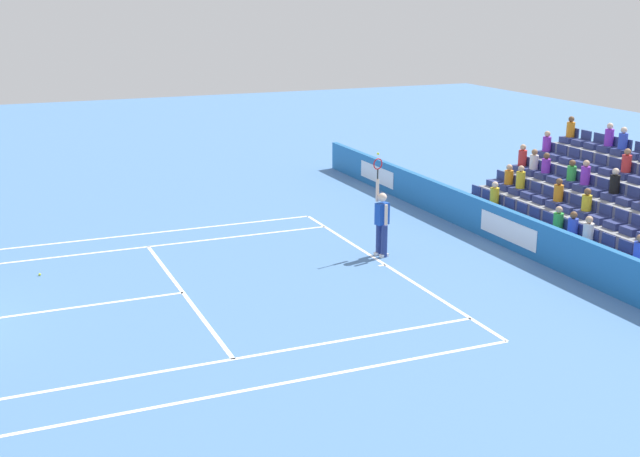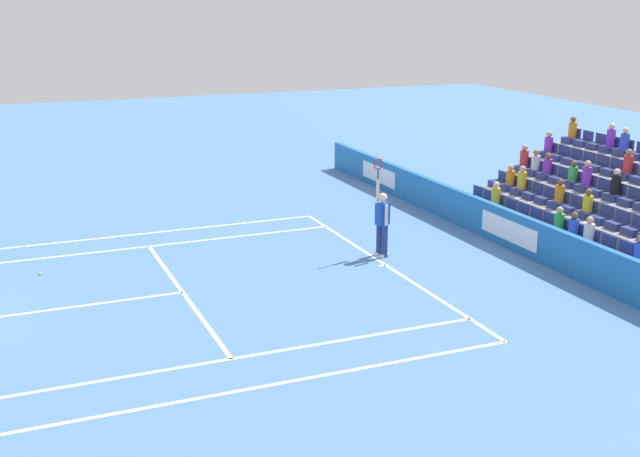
# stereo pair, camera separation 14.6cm
# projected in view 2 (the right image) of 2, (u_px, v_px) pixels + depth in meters

# --- Properties ---
(line_baseline) EXTENTS (10.97, 0.10, 0.01)m
(line_baseline) POSITION_uv_depth(u_px,v_px,m) (386.00, 265.00, 21.92)
(line_baseline) COLOR white
(line_baseline) RESTS_ON ground
(line_service) EXTENTS (8.23, 0.10, 0.01)m
(line_service) POSITION_uv_depth(u_px,v_px,m) (183.00, 292.00, 19.90)
(line_service) COLOR white
(line_service) RESTS_ON ground
(line_centre_service) EXTENTS (0.10, 6.40, 0.01)m
(line_centre_service) POSITION_uv_depth(u_px,v_px,m) (44.00, 311.00, 18.72)
(line_centre_service) COLOR white
(line_centre_service) RESTS_ON ground
(line_singles_sideline_left) EXTENTS (0.10, 11.89, 0.01)m
(line_singles_sideline_left) POSITION_uv_depth(u_px,v_px,m) (133.00, 248.00, 23.39)
(line_singles_sideline_left) COLOR white
(line_singles_sideline_left) RESTS_ON ground
(line_singles_sideline_right) EXTENTS (0.10, 11.89, 0.01)m
(line_singles_sideline_right) POSITION_uv_depth(u_px,v_px,m) (209.00, 363.00, 16.08)
(line_singles_sideline_right) COLOR white
(line_singles_sideline_right) RESTS_ON ground
(line_doubles_sideline_left) EXTENTS (0.10, 11.89, 0.01)m
(line_doubles_sideline_left) POSITION_uv_depth(u_px,v_px,m) (125.00, 236.00, 24.61)
(line_doubles_sideline_left) COLOR white
(line_doubles_sideline_left) RESTS_ON ground
(line_doubles_sideline_right) EXTENTS (0.10, 11.89, 0.01)m
(line_doubles_sideline_right) POSITION_uv_depth(u_px,v_px,m) (229.00, 393.00, 14.86)
(line_doubles_sideline_right) COLOR white
(line_doubles_sideline_right) RESTS_ON ground
(line_centre_mark) EXTENTS (0.10, 0.20, 0.01)m
(line_centre_mark) POSITION_uv_depth(u_px,v_px,m) (382.00, 265.00, 21.89)
(line_centre_mark) COLOR white
(line_centre_mark) RESTS_ON ground
(sponsor_barrier) EXTENTS (24.65, 0.22, 1.08)m
(sponsor_barrier) POSITION_uv_depth(u_px,v_px,m) (512.00, 230.00, 23.24)
(sponsor_barrier) COLOR #1E66AD
(sponsor_barrier) RESTS_ON ground
(tennis_player) EXTENTS (0.54, 0.41, 2.85)m
(tennis_player) POSITION_uv_depth(u_px,v_px,m) (382.00, 221.00, 22.45)
(tennis_player) COLOR navy
(tennis_player) RESTS_ON ground
(stadium_stand) EXTENTS (8.06, 4.75, 3.04)m
(stadium_stand) POSITION_uv_depth(u_px,v_px,m) (613.00, 208.00, 24.47)
(stadium_stand) COLOR gray
(stadium_stand) RESTS_ON ground
(loose_tennis_ball) EXTENTS (0.07, 0.07, 0.07)m
(loose_tennis_ball) POSITION_uv_depth(u_px,v_px,m) (40.00, 274.00, 21.13)
(loose_tennis_ball) COLOR #D1E533
(loose_tennis_ball) RESTS_ON ground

